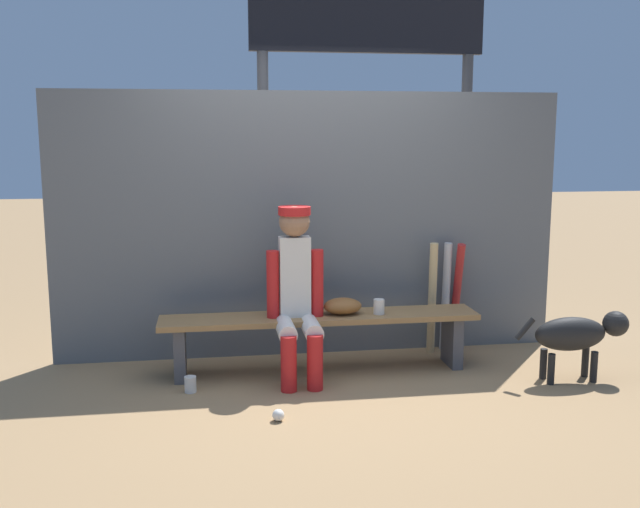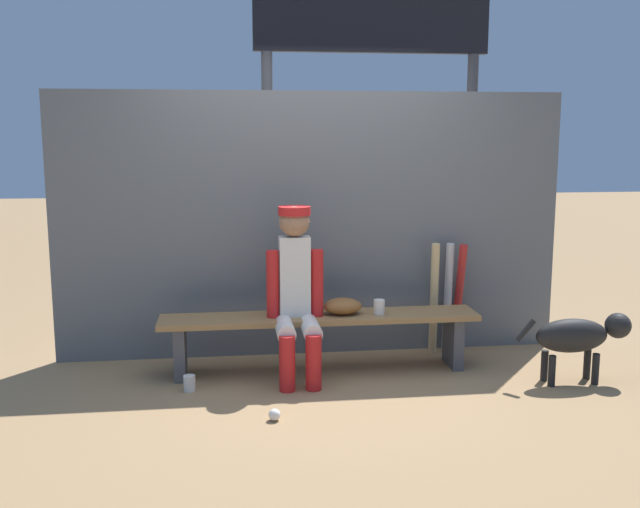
% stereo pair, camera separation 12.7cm
% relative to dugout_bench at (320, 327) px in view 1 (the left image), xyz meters
% --- Properties ---
extents(ground_plane, '(30.00, 30.00, 0.00)m').
position_rel_dugout_bench_xyz_m(ground_plane, '(0.00, 0.00, -0.33)').
color(ground_plane, '#9E7A51').
extents(chainlink_fence, '(3.95, 0.03, 2.05)m').
position_rel_dugout_bench_xyz_m(chainlink_fence, '(0.00, 0.47, 0.69)').
color(chainlink_fence, '#595E63').
rests_on(chainlink_fence, ground_plane).
extents(dugout_bench, '(2.32, 0.36, 0.43)m').
position_rel_dugout_bench_xyz_m(dugout_bench, '(0.00, 0.00, 0.00)').
color(dugout_bench, olive).
rests_on(dugout_bench, ground_plane).
extents(player_seated, '(0.41, 0.55, 1.22)m').
position_rel_dugout_bench_xyz_m(player_seated, '(-0.18, -0.10, 0.32)').
color(player_seated, silver).
rests_on(player_seated, ground_plane).
extents(baseball_glove, '(0.28, 0.20, 0.12)m').
position_rel_dugout_bench_xyz_m(baseball_glove, '(0.17, 0.00, 0.15)').
color(baseball_glove, brown).
rests_on(baseball_glove, dugout_bench).
extents(bat_wood_natural, '(0.08, 0.14, 0.89)m').
position_rel_dugout_bench_xyz_m(bat_wood_natural, '(0.94, 0.30, 0.12)').
color(bat_wood_natural, tan).
rests_on(bat_wood_natural, ground_plane).
extents(bat_aluminum_silver, '(0.06, 0.13, 0.88)m').
position_rel_dugout_bench_xyz_m(bat_aluminum_silver, '(1.08, 0.37, 0.11)').
color(bat_aluminum_silver, '#B7B7BC').
rests_on(bat_aluminum_silver, ground_plane).
extents(bat_aluminum_red, '(0.07, 0.25, 0.88)m').
position_rel_dugout_bench_xyz_m(bat_aluminum_red, '(1.17, 0.38, 0.11)').
color(bat_aluminum_red, '#B22323').
rests_on(bat_aluminum_red, ground_plane).
extents(baseball, '(0.07, 0.07, 0.07)m').
position_rel_dugout_bench_xyz_m(baseball, '(-0.39, -0.89, -0.30)').
color(baseball, white).
rests_on(baseball, ground_plane).
extents(cup_on_ground, '(0.08, 0.08, 0.11)m').
position_rel_dugout_bench_xyz_m(cup_on_ground, '(-0.93, -0.30, -0.28)').
color(cup_on_ground, silver).
rests_on(cup_on_ground, ground_plane).
extents(cup_on_bench, '(0.08, 0.08, 0.11)m').
position_rel_dugout_bench_xyz_m(cup_on_bench, '(0.43, -0.04, 0.15)').
color(cup_on_bench, silver).
rests_on(cup_on_bench, dugout_bench).
extents(scoreboard, '(2.40, 0.27, 3.39)m').
position_rel_dugout_bench_xyz_m(scoreboard, '(0.74, 1.50, 2.07)').
color(scoreboard, '#3F3F42').
rests_on(scoreboard, ground_plane).
extents(dog, '(0.84, 0.20, 0.49)m').
position_rel_dugout_bench_xyz_m(dog, '(1.77, -0.47, 0.00)').
color(dog, black).
rests_on(dog, ground_plane).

